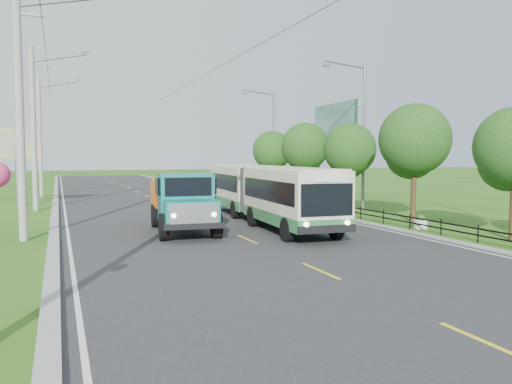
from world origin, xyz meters
TOP-DOWN VIEW (x-y plane):
  - ground at (0.00, 0.00)m, footprint 240.00×240.00m
  - road at (0.00, 20.00)m, footprint 14.00×120.00m
  - curb_left at (-7.20, 20.00)m, footprint 0.40×120.00m
  - curb_right at (7.15, 20.00)m, footprint 0.30×120.00m
  - edge_line_left at (-6.65, 20.00)m, footprint 0.12×120.00m
  - edge_line_right at (6.65, 20.00)m, footprint 0.12×120.00m
  - centre_dash at (0.00, 0.00)m, footprint 0.12×2.20m
  - railing_right at (8.00, 14.00)m, footprint 0.04×40.00m
  - pole_near at (-8.26, 9.00)m, footprint 3.51×0.32m
  - pole_mid at (-8.26, 21.00)m, footprint 3.51×0.32m
  - pole_far at (-8.26, 33.00)m, footprint 3.51×0.32m
  - tree_third at (9.86, 8.14)m, footprint 3.60×3.62m
  - tree_fourth at (9.86, 14.14)m, footprint 3.24×3.31m
  - tree_fifth at (9.86, 20.14)m, footprint 3.48×3.52m
  - tree_back at (9.86, 26.14)m, footprint 3.30×3.36m
  - streetlight_mid at (10.64, 14.00)m, footprint 3.02×0.20m
  - streetlight_far at (10.64, 28.00)m, footprint 3.02×0.20m
  - planter_near at (8.60, 6.00)m, footprint 0.64×0.64m
  - planter_mid at (8.60, 14.00)m, footprint 0.64×0.64m
  - planter_far at (8.60, 22.00)m, footprint 0.64×0.64m
  - billboard_left at (-9.50, 24.00)m, footprint 3.00×0.20m
  - billboard_right at (12.30, 20.00)m, footprint 0.24×6.00m
  - bus at (2.69, 10.64)m, footprint 3.29×14.51m
  - dump_truck at (-1.90, 8.93)m, footprint 2.94×6.39m

SIDE VIEW (x-z plane):
  - ground at x=0.00m, z-range 0.00..0.00m
  - road at x=0.00m, z-range 0.00..0.02m
  - edge_line_left at x=-6.65m, z-range 0.02..0.02m
  - edge_line_right at x=6.65m, z-range 0.02..0.02m
  - centre_dash at x=0.00m, z-range 0.02..0.02m
  - curb_right at x=7.15m, z-range 0.00..0.10m
  - curb_left at x=-7.20m, z-range 0.00..0.15m
  - planter_near at x=8.60m, z-range -0.05..0.62m
  - planter_mid at x=8.60m, z-range -0.05..0.62m
  - planter_far at x=8.60m, z-range -0.05..0.62m
  - railing_right at x=8.00m, z-range 0.00..0.60m
  - dump_truck at x=-1.90m, z-range 0.17..2.77m
  - bus at x=2.69m, z-range 0.28..3.06m
  - tree_fourth at x=9.86m, z-range 0.89..6.29m
  - tree_back at x=9.86m, z-range 0.90..6.40m
  - tree_fifth at x=9.86m, z-range 0.95..6.75m
  - billboard_left at x=-9.50m, z-range 1.27..6.47m
  - tree_third at x=9.86m, z-range 0.99..6.99m
  - streetlight_mid at x=10.64m, z-range 0.37..9.44m
  - streetlight_far at x=10.64m, z-range 0.37..9.44m
  - pole_near at x=-8.26m, z-range 0.09..10.09m
  - pole_mid at x=-8.26m, z-range 0.09..10.09m
  - pole_far at x=-8.26m, z-range 0.09..10.09m
  - billboard_right at x=12.30m, z-range 1.69..8.99m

